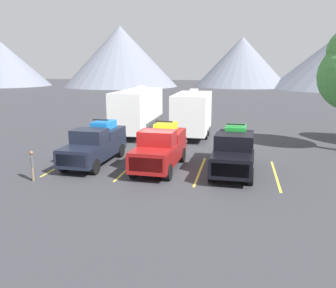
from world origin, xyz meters
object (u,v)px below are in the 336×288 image
(camper_trailer_b, at_px, (192,112))
(person_a, at_px, (32,164))
(pickup_truck_c, at_px, (234,150))
(camper_trailer_a, at_px, (138,109))
(pickup_truck_a, at_px, (95,144))
(pickup_truck_b, at_px, (160,148))

(camper_trailer_b, height_order, person_a, camper_trailer_b)
(pickup_truck_c, xyz_separation_m, camper_trailer_b, (-3.48, 8.97, 0.83))
(pickup_truck_c, distance_m, camper_trailer_a, 12.43)
(pickup_truck_a, bearing_deg, pickup_truck_c, -0.39)
(pickup_truck_b, bearing_deg, camper_trailer_b, 86.75)
(pickup_truck_c, relative_size, camper_trailer_a, 0.65)
(camper_trailer_b, bearing_deg, pickup_truck_c, -68.77)
(pickup_truck_b, xyz_separation_m, pickup_truck_c, (4.01, 0.29, -0.04))
(camper_trailer_b, bearing_deg, pickup_truck_a, -116.76)
(pickup_truck_a, relative_size, camper_trailer_b, 0.77)
(pickup_truck_c, height_order, camper_trailer_b, camper_trailer_b)
(pickup_truck_a, xyz_separation_m, camper_trailer_a, (-0.11, 9.33, 0.92))
(pickup_truck_a, distance_m, pickup_truck_b, 3.99)
(camper_trailer_a, xyz_separation_m, camper_trailer_b, (4.61, -0.42, -0.08))
(pickup_truck_b, distance_m, camper_trailer_a, 10.54)
(pickup_truck_c, xyz_separation_m, camper_trailer_a, (-8.09, 9.39, 0.91))
(person_a, bearing_deg, pickup_truck_c, 20.93)
(pickup_truck_b, distance_m, person_a, 6.70)
(person_a, bearing_deg, pickup_truck_a, 64.91)
(camper_trailer_b, bearing_deg, pickup_truck_b, -93.25)
(pickup_truck_b, bearing_deg, camper_trailer_a, 112.88)
(pickup_truck_c, distance_m, camper_trailer_b, 9.66)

